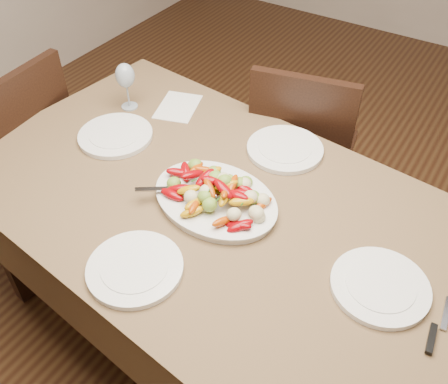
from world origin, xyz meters
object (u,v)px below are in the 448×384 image
chair_left (14,157)px  wine_glass (126,85)px  dining_table (224,279)px  chair_far (304,149)px  plate_left (116,136)px  plate_far (285,149)px  plate_right (380,287)px  plate_near (135,268)px  serving_platter (215,201)px

chair_left → wine_glass: (0.49, 0.28, 0.39)m
dining_table → chair_far: (-0.05, 0.76, 0.10)m
plate_left → plate_far: (0.57, 0.27, 0.00)m
plate_right → plate_far: 0.64m
plate_far → plate_right: bearing=-38.8°
plate_left → plate_near: (0.47, -0.45, 0.00)m
wine_glass → plate_right: bearing=-15.4°
chair_far → chair_left: size_ratio=1.00×
chair_far → wine_glass: 0.85m
chair_left → plate_far: bearing=102.6°
plate_left → chair_far: bearing=53.2°
dining_table → plate_far: plate_far is taller
chair_left → serving_platter: (1.09, -0.00, 0.30)m
plate_far → serving_platter: bearing=-99.7°
plate_near → plate_left: bearing=136.5°
serving_platter → chair_far: bearing=91.3°
wine_glass → plate_left: bearing=-63.8°
chair_left → plate_right: size_ratio=3.51×
plate_left → wine_glass: wine_glass is taller
plate_far → wine_glass: wine_glass is taller
chair_far → wine_glass: wine_glass is taller
plate_far → plate_near: same height
wine_glass → chair_left: bearing=-150.2°
chair_far → serving_platter: 0.82m
chair_far → serving_platter: (0.02, -0.76, 0.30)m
plate_right → plate_near: same height
chair_left → plate_left: bearing=94.3°
plate_left → plate_right: bearing=-7.1°
chair_far → plate_left: size_ratio=3.42×
chair_far → plate_near: (-0.02, -1.11, 0.29)m
serving_platter → plate_right: size_ratio=1.55×
chair_far → plate_right: size_ratio=3.51×
plate_left → wine_glass: (-0.09, 0.19, 0.09)m
serving_platter → wine_glass: size_ratio=2.05×
plate_left → wine_glass: 0.23m
plate_left → serving_platter: bearing=-10.6°
wine_glass → chair_far: bearing=39.0°
chair_far → plate_left: bearing=40.7°
chair_left → serving_platter: chair_left is taller
serving_platter → plate_far: serving_platter is taller
chair_far → plate_right: chair_far is taller
plate_right → wine_glass: (-1.17, 0.32, 0.09)m
serving_platter → plate_near: 0.35m
plate_right → chair_far: bearing=126.0°
plate_right → plate_far: size_ratio=0.98×
chair_far → chair_left: (-1.08, -0.76, 0.00)m
dining_table → chair_left: chair_left is taller
wine_glass → dining_table: bearing=-23.8°
plate_near → serving_platter: bearing=83.3°
dining_table → plate_left: plate_left is taller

